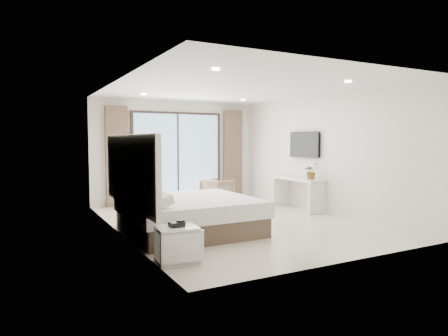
{
  "coord_description": "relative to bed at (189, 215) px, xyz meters",
  "views": [
    {
      "loc": [
        -3.95,
        -7.03,
        1.66
      ],
      "look_at": [
        0.0,
        0.4,
        1.07
      ],
      "focal_mm": 32.0,
      "sensor_mm": 36.0,
      "label": 1
    }
  ],
  "objects": [
    {
      "name": "ground",
      "position": [
        1.2,
        0.51,
        -0.32
      ],
      "size": [
        6.2,
        6.2,
        0.0
      ],
      "primitive_type": "plane",
      "color": "beige",
      "rests_on": "ground"
    },
    {
      "name": "room_shell",
      "position": [
        1.0,
        1.21,
        1.26
      ],
      "size": [
        4.62,
        6.22,
        2.72
      ],
      "color": "silver",
      "rests_on": "ground"
    },
    {
      "name": "bed",
      "position": [
        0.0,
        0.0,
        0.0
      ],
      "size": [
        2.22,
        2.12,
        0.76
      ],
      "color": "brown",
      "rests_on": "ground"
    },
    {
      "name": "nightstand",
      "position": [
        -0.82,
        -1.54,
        -0.08
      ],
      "size": [
        0.58,
        0.5,
        0.49
      ],
      "rotation": [
        0.0,
        0.0,
        -0.11
      ],
      "color": "silver",
      "rests_on": "ground"
    },
    {
      "name": "phone",
      "position": [
        -0.83,
        -1.54,
        0.2
      ],
      "size": [
        0.2,
        0.15,
        0.07
      ],
      "primitive_type": "cube",
      "rotation": [
        0.0,
        0.0,
        0.01
      ],
      "color": "black",
      "rests_on": "nightstand"
    },
    {
      "name": "console_desk",
      "position": [
        3.24,
        1.0,
        0.23
      ],
      "size": [
        0.47,
        1.52,
        0.77
      ],
      "color": "silver",
      "rests_on": "ground"
    },
    {
      "name": "plant",
      "position": [
        3.24,
        0.52,
        0.59
      ],
      "size": [
        0.39,
        0.42,
        0.29
      ],
      "primitive_type": "imported",
      "rotation": [
        0.0,
        0.0,
        0.17
      ],
      "color": "#33662D",
      "rests_on": "console_desk"
    },
    {
      "name": "armchair",
      "position": [
        2.06,
        2.91,
        0.02
      ],
      "size": [
        0.82,
        0.84,
        0.69
      ],
      "primitive_type": "imported",
      "rotation": [
        0.0,
        0.0,
        1.9
      ],
      "color": "#7B6D50",
      "rests_on": "ground"
    }
  ]
}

